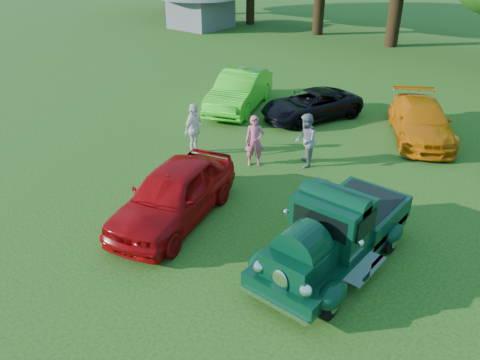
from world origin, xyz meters
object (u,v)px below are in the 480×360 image
Objects in this scene: back_car_orange at (421,121)px; spectator_grey at (305,141)px; back_car_black at (311,105)px; spectator_pink at (255,141)px; hero_pickup at (335,234)px; spectator_white at (194,129)px; back_car_lime at (240,91)px; red_convertible at (174,194)px.

spectator_grey reaches higher than back_car_orange.
spectator_pink is at bearing -58.02° from back_car_black.
spectator_white is at bearing 161.22° from hero_pickup.
back_car_orange is 5.19m from spectator_grey.
back_car_black is 2.36× the size of spectator_white.
spectator_grey is at bearing -39.19° from back_car_black.
spectator_white is at bearing -89.46° from back_car_lime.
red_convertible is at bearing -137.19° from back_car_orange.
back_car_lime is 5.07m from spectator_white.
back_car_lime is 5.73m from spectator_pink.
red_convertible is 9.06m from back_car_black.
spectator_white is at bearing -96.42° from spectator_grey.
red_convertible is at bearing -165.99° from hero_pickup.
back_car_lime is (-4.49, 8.06, 0.03)m from red_convertible.
back_car_lime is at bearing 141.10° from hero_pickup.
spectator_pink is (4.04, -4.07, 0.05)m from back_car_lime.
back_car_black is (-1.38, 8.95, -0.18)m from red_convertible.
red_convertible is at bearing -59.93° from back_car_black.
spectator_pink reaches higher than back_car_black.
back_car_orange is 2.77× the size of spectator_pink.
hero_pickup is at bearing -60.28° from back_car_lime.
spectator_pink reaches higher than back_car_lime.
hero_pickup reaches higher than spectator_grey.
back_car_orange is 8.43m from spectator_white.
back_car_orange is at bearing -54.67° from spectator_white.
spectator_white is (-6.80, 2.31, 0.11)m from hero_pickup.
back_car_black is at bearing 160.18° from back_car_orange.
spectator_pink is (-3.32, -5.78, 0.17)m from back_car_orange.
hero_pickup is 9.68m from back_car_black.
red_convertible is (-4.21, -1.05, -0.03)m from hero_pickup.
back_car_lime is (-8.69, 7.01, -0.00)m from hero_pickup.
back_car_orange is 2.60× the size of spectator_white.
hero_pickup reaches higher than back_car_orange.
red_convertible is 9.23m from back_car_lime.
spectator_white is (-5.47, -6.42, 0.22)m from back_car_orange.
back_car_black is at bearing 177.69° from spectator_grey.
hero_pickup reaches higher than back_car_black.
red_convertible is 2.66× the size of spectator_pink.
back_car_lime reaches higher than back_car_orange.
back_car_black is (3.11, 0.89, -0.20)m from back_car_lime.
spectator_white reaches higher than red_convertible.
spectator_white reaches higher than back_car_lime.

